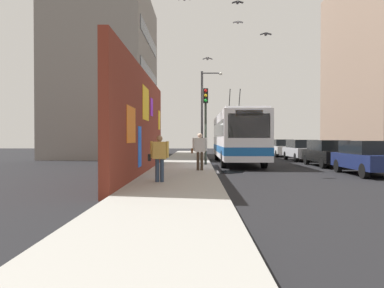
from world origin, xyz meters
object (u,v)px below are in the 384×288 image
(parked_car_white, at_px, (282,148))
(pedestrian_at_curb, at_px, (200,148))
(parked_car_navy, at_px, (369,157))
(parked_car_silver, at_px, (301,150))
(pedestrian_near_wall, at_px, (159,155))
(traffic_light, at_px, (206,114))
(parked_car_black, at_px, (328,152))
(street_lamp, at_px, (204,108))
(city_bus, at_px, (237,136))

(parked_car_white, distance_m, pedestrian_at_curb, 18.15)
(parked_car_navy, xyz_separation_m, parked_car_silver, (10.85, 0.00, 0.00))
(pedestrian_near_wall, xyz_separation_m, traffic_light, (8.45, -1.83, 2.02))
(parked_car_white, height_order, pedestrian_at_curb, pedestrian_at_curb)
(parked_car_black, bearing_deg, street_lamp, 42.77)
(street_lamp, bearing_deg, parked_car_white, -60.63)
(traffic_light, bearing_deg, street_lamp, -0.56)
(parked_car_silver, distance_m, street_lamp, 8.29)
(pedestrian_near_wall, bearing_deg, city_bus, -18.91)
(parked_car_black, height_order, parked_car_silver, same)
(pedestrian_near_wall, height_order, traffic_light, traffic_light)
(parked_car_white, relative_size, street_lamp, 0.60)
(pedestrian_near_wall, distance_m, street_lamp, 17.44)
(pedestrian_at_curb, bearing_deg, parked_car_navy, -95.69)
(parked_car_black, xyz_separation_m, pedestrian_near_wall, (-9.21, 9.18, 0.27))
(parked_car_navy, height_order, pedestrian_at_curb, pedestrian_at_curb)
(city_bus, bearing_deg, traffic_light, 145.80)
(parked_car_navy, relative_size, pedestrian_near_wall, 2.65)
(parked_car_black, xyz_separation_m, traffic_light, (-0.76, 7.35, 2.29))
(city_bus, xyz_separation_m, pedestrian_at_curb, (-6.88, 2.52, -0.65))
(parked_car_navy, xyz_separation_m, pedestrian_at_curb, (0.77, 7.72, 0.38))
(parked_car_navy, relative_size, parked_car_black, 0.93)
(parked_car_silver, height_order, street_lamp, street_lamp)
(city_bus, bearing_deg, parked_car_navy, -145.81)
(parked_car_silver, relative_size, street_lamp, 0.67)
(parked_car_white, relative_size, pedestrian_at_curb, 2.34)
(city_bus, xyz_separation_m, parked_car_navy, (-7.65, -5.20, -1.03))
(street_lamp, bearing_deg, pedestrian_at_curb, 177.90)
(parked_car_navy, distance_m, pedestrian_at_curb, 7.77)
(city_bus, xyz_separation_m, pedestrian_near_wall, (-11.62, 3.98, -0.75))
(parked_car_black, xyz_separation_m, pedestrian_at_curb, (-4.48, 7.72, 0.38))
(parked_car_silver, xyz_separation_m, traffic_light, (-6.36, 7.35, 2.29))
(parked_car_navy, distance_m, parked_car_white, 17.19)
(city_bus, bearing_deg, parked_car_silver, -58.42)
(parked_car_black, xyz_separation_m, parked_car_white, (11.94, 0.00, -0.00))
(parked_car_silver, height_order, pedestrian_near_wall, pedestrian_near_wall)
(parked_car_silver, xyz_separation_m, pedestrian_at_curb, (-10.08, 7.72, 0.38))
(street_lamp, bearing_deg, parked_car_silver, -107.22)
(parked_car_black, bearing_deg, parked_car_white, 0.00)
(city_bus, relative_size, pedestrian_near_wall, 7.12)
(parked_car_navy, relative_size, parked_car_silver, 0.93)
(parked_car_navy, relative_size, pedestrian_at_curb, 2.43)
(city_bus, bearing_deg, street_lamp, 20.76)
(city_bus, height_order, parked_car_silver, city_bus)
(pedestrian_at_curb, height_order, traffic_light, traffic_light)
(parked_car_navy, height_order, pedestrian_near_wall, pedestrian_near_wall)
(parked_car_navy, xyz_separation_m, street_lamp, (13.10, 7.27, 3.30))
(pedestrian_near_wall, bearing_deg, parked_car_silver, -31.79)
(street_lamp, bearing_deg, city_bus, -159.24)
(traffic_light, bearing_deg, parked_car_black, -84.12)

